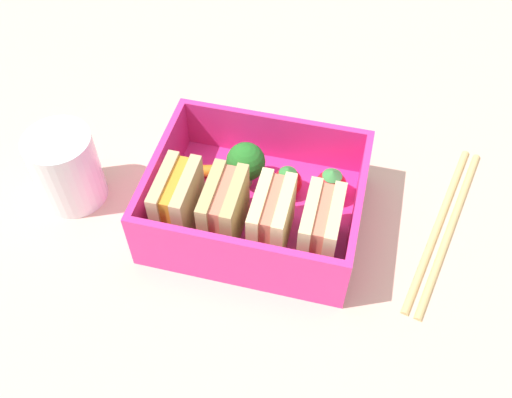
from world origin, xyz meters
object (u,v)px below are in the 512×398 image
(sandwich_center, at_px, (224,210))
(carrot_stick_far_left, at_px, (196,171))
(broccoli_floret, at_px, (246,163))
(sandwich_center_left, at_px, (272,219))
(sandwich_center_right, at_px, (178,201))
(strawberry_far_left, at_px, (287,182))
(drinking_glass, at_px, (67,168))
(sandwich_left, at_px, (320,229))
(chopstick_pair, at_px, (445,225))
(strawberry_left, at_px, (331,186))

(sandwich_center, distance_m, carrot_stick_far_left, 0.07)
(broccoli_floret, distance_m, carrot_stick_far_left, 0.05)
(carrot_stick_far_left, bearing_deg, sandwich_center_left, 147.04)
(sandwich_center_right, distance_m, carrot_stick_far_left, 0.06)
(strawberry_far_left, relative_size, carrot_stick_far_left, 0.65)
(sandwich_center_right, height_order, drinking_glass, drinking_glass)
(sandwich_left, height_order, broccoli_floret, sandwich_left)
(sandwich_left, distance_m, sandwich_center_right, 0.12)
(sandwich_left, relative_size, broccoli_floret, 1.26)
(strawberry_far_left, distance_m, carrot_stick_far_left, 0.09)
(sandwich_center, height_order, sandwich_center_right, same)
(sandwich_left, xyz_separation_m, sandwich_center, (0.08, 0.00, 0.00))
(broccoli_floret, bearing_deg, sandwich_center, 86.13)
(broccoli_floret, xyz_separation_m, drinking_glass, (0.15, 0.04, -0.00))
(sandwich_left, xyz_separation_m, sandwich_center_left, (0.04, 0.00, 0.00))
(strawberry_far_left, height_order, chopstick_pair, strawberry_far_left)
(sandwich_center_left, relative_size, sandwich_center_right, 1.00)
(sandwich_center, xyz_separation_m, chopstick_pair, (-0.18, -0.06, -0.04))
(sandwich_left, bearing_deg, strawberry_left, -90.28)
(sandwich_center_right, relative_size, drinking_glass, 0.80)
(sandwich_center_right, bearing_deg, strawberry_far_left, -146.52)
(sandwich_left, height_order, strawberry_far_left, sandwich_left)
(sandwich_center, distance_m, chopstick_pair, 0.20)
(strawberry_left, distance_m, broccoli_floret, 0.08)
(sandwich_center_left, relative_size, carrot_stick_far_left, 1.16)
(sandwich_center_left, height_order, chopstick_pair, sandwich_center_left)
(chopstick_pair, relative_size, drinking_glass, 2.70)
(sandwich_center_right, bearing_deg, sandwich_center_left, 180.00)
(carrot_stick_far_left, distance_m, drinking_glass, 0.11)
(sandwich_center_right, bearing_deg, sandwich_left, 180.00)
(sandwich_center_left, xyz_separation_m, sandwich_center_right, (0.08, 0.00, 0.00))
(sandwich_center_left, relative_size, broccoli_floret, 1.26)
(strawberry_left, distance_m, strawberry_far_left, 0.04)
(sandwich_center_left, height_order, broccoli_floret, sandwich_center_left)
(sandwich_center_left, bearing_deg, chopstick_pair, -158.36)
(drinking_glass, bearing_deg, sandwich_center, 174.39)
(chopstick_pair, distance_m, drinking_glass, 0.34)
(sandwich_center_left, height_order, drinking_glass, drinking_glass)
(strawberry_left, height_order, broccoli_floret, broccoli_floret)
(sandwich_center_left, xyz_separation_m, sandwich_center, (0.04, 0.00, 0.00))
(drinking_glass, bearing_deg, chopstick_pair, -172.67)
(sandwich_center, relative_size, drinking_glass, 0.80)
(sandwich_left, distance_m, carrot_stick_far_left, 0.14)
(chopstick_pair, bearing_deg, strawberry_left, -0.31)
(strawberry_far_left, bearing_deg, chopstick_pair, -178.69)
(sandwich_center_left, xyz_separation_m, carrot_stick_far_left, (0.08, -0.05, -0.02))
(sandwich_center, height_order, drinking_glass, drinking_glass)
(sandwich_center_right, bearing_deg, drinking_glass, -7.65)
(chopstick_pair, bearing_deg, sandwich_left, 28.71)
(sandwich_center_left, bearing_deg, strawberry_left, -124.72)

